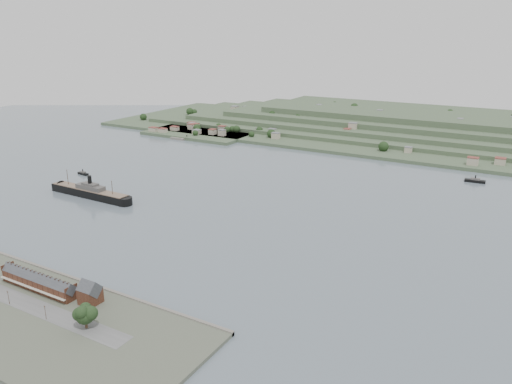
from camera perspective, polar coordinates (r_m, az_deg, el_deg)
The scene contains 10 objects.
ground at distance 422.39m, azimuth -4.36°, elevation -1.94°, with size 1400.00×1400.00×0.00m, color slate.
near_shore at distance 301.51m, azimuth -25.17°, elevation -12.15°, with size 220.00×80.00×2.60m.
terrace_row at distance 315.41m, azimuth -23.61°, elevation -9.37°, with size 55.60×9.80×11.07m.
gabled_building at distance 290.10m, azimuth -18.45°, elevation -10.89°, with size 10.40×10.18×14.09m.
far_peninsula at distance 758.19m, azimuth 14.51°, elevation 7.45°, with size 760.00×309.00×30.00m.
steamship at distance 476.41m, azimuth -18.68°, elevation 0.04°, with size 100.17×12.72×24.05m.
tugboat at distance 550.35m, azimuth -19.16°, elevation 2.03°, with size 13.99×4.83×6.18m.
ferry_west at distance 697.18m, azimuth -7.90°, elevation 6.10°, with size 18.21×6.75×6.67m.
ferry_east at distance 539.44m, azimuth 23.75°, elevation 1.20°, with size 19.75×6.74×7.28m.
fig_tree at distance 267.49m, azimuth -18.98°, elevation -13.06°, with size 12.05×10.43×13.45m.
Camera 1 is at (225.41, -326.88, 144.05)m, focal length 35.00 mm.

